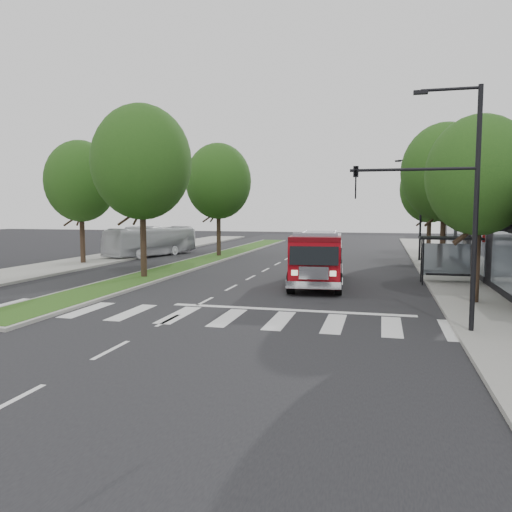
{
  "coord_description": "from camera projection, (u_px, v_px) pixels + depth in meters",
  "views": [
    {
      "loc": [
        7.58,
        -20.75,
        4.09
      ],
      "look_at": [
        1.58,
        3.05,
        1.8
      ],
      "focal_mm": 35.0,
      "sensor_mm": 36.0,
      "label": 1
    }
  ],
  "objects": [
    {
      "name": "median",
      "position": [
        211.0,
        258.0,
        41.09
      ],
      "size": [
        3.0,
        50.0,
        0.15
      ],
      "color": "gray",
      "rests_on": "ground"
    },
    {
      "name": "streetlight_right_far",
      "position": [
        419.0,
        205.0,
        38.64
      ],
      "size": [
        2.11,
        0.2,
        8.0
      ],
      "color": "black",
      "rests_on": "ground"
    },
    {
      "name": "tree_right_mid",
      "position": [
        445.0,
        173.0,
        32.38
      ],
      "size": [
        5.6,
        5.6,
        9.72
      ],
      "color": "black",
      "rests_on": "ground"
    },
    {
      "name": "tree_median_near",
      "position": [
        142.0,
        162.0,
        28.88
      ],
      "size": [
        5.8,
        5.8,
        10.16
      ],
      "color": "black",
      "rests_on": "ground"
    },
    {
      "name": "sidewalk_right",
      "position": [
        468.0,
        279.0,
        28.87
      ],
      "size": [
        5.0,
        80.0,
        0.15
      ],
      "primitive_type": "cube",
      "color": "gray",
      "rests_on": "ground"
    },
    {
      "name": "tree_right_near",
      "position": [
        479.0,
        176.0,
        20.88
      ],
      "size": [
        4.4,
        4.4,
        8.05
      ],
      "color": "black",
      "rests_on": "ground"
    },
    {
      "name": "city_bus",
      "position": [
        152.0,
        241.0,
        43.8
      ],
      "size": [
        5.08,
        9.7,
        2.64
      ],
      "primitive_type": "imported",
      "rotation": [
        0.0,
        0.0,
        -0.32
      ],
      "color": "silver",
      "rests_on": "ground"
    },
    {
      "name": "ground",
      "position": [
        205.0,
        301.0,
        22.26
      ],
      "size": [
        140.0,
        140.0,
        0.0
      ],
      "primitive_type": "plane",
      "color": "black",
      "rests_on": "ground"
    },
    {
      "name": "sidewalk_left",
      "position": [
        61.0,
        266.0,
        35.44
      ],
      "size": [
        5.0,
        80.0,
        0.15
      ],
      "primitive_type": "cube",
      "color": "gray",
      "rests_on": "ground"
    },
    {
      "name": "fire_engine",
      "position": [
        318.0,
        259.0,
        27.2
      ],
      "size": [
        3.23,
        8.72,
        2.96
      ],
      "rotation": [
        0.0,
        0.0,
        0.08
      ],
      "color": "#59040A",
      "rests_on": "ground"
    },
    {
      "name": "tree_right_far",
      "position": [
        430.0,
        189.0,
        42.1
      ],
      "size": [
        5.0,
        5.0,
        8.73
      ],
      "color": "black",
      "rests_on": "ground"
    },
    {
      "name": "bus_shelter",
      "position": [
        449.0,
        247.0,
        27.21
      ],
      "size": [
        3.2,
        1.6,
        2.61
      ],
      "color": "black",
      "rests_on": "ground"
    },
    {
      "name": "tree_left_mid",
      "position": [
        81.0,
        181.0,
        36.68
      ],
      "size": [
        5.2,
        5.2,
        9.16
      ],
      "color": "black",
      "rests_on": "ground"
    },
    {
      "name": "tree_median_far",
      "position": [
        218.0,
        181.0,
        42.43
      ],
      "size": [
        5.6,
        5.6,
        9.72
      ],
      "color": "black",
      "rests_on": "ground"
    },
    {
      "name": "streetlight_right_near",
      "position": [
        447.0,
        192.0,
        16.11
      ],
      "size": [
        4.08,
        0.22,
        8.0
      ],
      "color": "black",
      "rests_on": "ground"
    }
  ]
}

